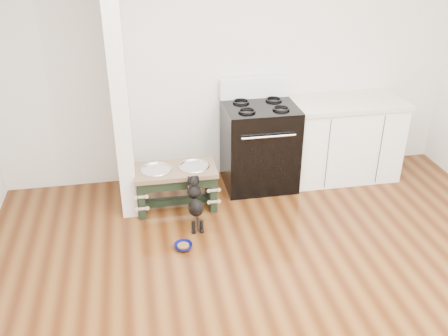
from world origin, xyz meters
TOP-DOWN VIEW (x-y plane):
  - ground at (0.00, 0.00)m, footprint 5.00×5.00m
  - room_shell at (0.00, 0.00)m, footprint 5.00×5.00m
  - partition_wall at (-1.18, 2.10)m, footprint 0.15×0.80m
  - oven_range at (0.25, 2.16)m, footprint 0.76×0.69m
  - cabinet_run at (1.23, 2.18)m, footprint 1.24×0.64m
  - dog_feeder at (-0.70, 1.82)m, footprint 0.81×0.44m
  - puppy at (-0.55, 1.44)m, footprint 0.14×0.42m
  - floor_bowl at (-0.72, 1.08)m, footprint 0.17×0.17m

SIDE VIEW (x-z plane):
  - ground at x=0.00m, z-range 0.00..0.00m
  - floor_bowl at x=-0.72m, z-range 0.00..0.05m
  - puppy at x=-0.55m, z-range 0.02..0.52m
  - dog_feeder at x=-0.70m, z-range 0.09..0.55m
  - cabinet_run at x=1.23m, z-range 0.00..0.91m
  - oven_range at x=0.25m, z-range -0.09..1.05m
  - partition_wall at x=-1.18m, z-range 0.00..2.70m
  - room_shell at x=0.00m, z-range -0.88..4.12m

